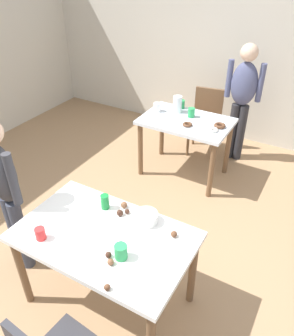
% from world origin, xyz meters
% --- Properties ---
extents(ground_plane, '(6.40, 6.40, 0.00)m').
position_xyz_m(ground_plane, '(0.00, 0.00, 0.00)').
color(ground_plane, '#9E7A56').
extents(wall_back, '(6.40, 0.10, 2.60)m').
position_xyz_m(wall_back, '(0.00, 3.20, 1.30)').
color(wall_back, beige).
rests_on(wall_back, ground_plane).
extents(dining_table_near, '(1.27, 0.78, 0.75)m').
position_xyz_m(dining_table_near, '(-0.01, -0.14, 0.65)').
color(dining_table_near, white).
rests_on(dining_table_near, ground_plane).
extents(dining_table_far, '(1.04, 0.69, 0.75)m').
position_xyz_m(dining_table_far, '(-0.27, 1.86, 0.63)').
color(dining_table_far, silver).
rests_on(dining_table_far, ground_plane).
extents(chair_far_table, '(0.46, 0.46, 0.87)m').
position_xyz_m(chair_far_table, '(-0.28, 2.56, 0.50)').
color(chair_far_table, brown).
rests_on(chair_far_table, ground_plane).
extents(person_girl_near, '(0.45, 0.27, 1.45)m').
position_xyz_m(person_girl_near, '(-0.93, -0.19, 0.87)').
color(person_girl_near, '#383D4C').
rests_on(person_girl_near, ground_plane).
extents(person_adult_far, '(0.45, 0.22, 1.52)m').
position_xyz_m(person_adult_far, '(0.16, 2.56, 0.91)').
color(person_adult_far, '#28282D').
rests_on(person_adult_far, ground_plane).
extents(mixing_bowl, '(0.18, 0.18, 0.08)m').
position_xyz_m(mixing_bowl, '(0.18, 0.13, 0.79)').
color(mixing_bowl, white).
rests_on(mixing_bowl, dining_table_near).
extents(soda_can, '(0.07, 0.07, 0.12)m').
position_xyz_m(soda_can, '(-0.17, 0.11, 0.81)').
color(soda_can, '#198438').
rests_on(soda_can, dining_table_near).
extents(fork_near, '(0.17, 0.02, 0.01)m').
position_xyz_m(fork_near, '(0.49, -0.12, 0.75)').
color(fork_near, silver).
rests_on(fork_near, dining_table_near).
extents(cup_near_0, '(0.09, 0.09, 0.11)m').
position_xyz_m(cup_near_0, '(0.21, -0.25, 0.80)').
color(cup_near_0, green).
rests_on(cup_near_0, dining_table_near).
extents(cup_near_1, '(0.07, 0.07, 0.09)m').
position_xyz_m(cup_near_1, '(-0.37, -0.39, 0.80)').
color(cup_near_1, red).
rests_on(cup_near_1, dining_table_near).
extents(cake_ball_0, '(0.05, 0.05, 0.05)m').
position_xyz_m(cake_ball_0, '(-0.05, 0.19, 0.78)').
color(cake_ball_0, brown).
rests_on(cake_ball_0, dining_table_near).
extents(cake_ball_1, '(0.05, 0.05, 0.05)m').
position_xyz_m(cake_ball_1, '(0.16, -0.18, 0.78)').
color(cake_ball_1, '#3D2319').
rests_on(cake_ball_1, dining_table_near).
extents(cake_ball_2, '(0.04, 0.04, 0.04)m').
position_xyz_m(cake_ball_2, '(0.28, -0.50, 0.77)').
color(cake_ball_2, brown).
rests_on(cake_ball_2, dining_table_near).
extents(cake_ball_3, '(0.05, 0.05, 0.05)m').
position_xyz_m(cake_ball_3, '(-0.03, 0.09, 0.78)').
color(cake_ball_3, '#3D2319').
rests_on(cake_ball_3, dining_table_near).
extents(cake_ball_4, '(0.04, 0.04, 0.04)m').
position_xyz_m(cake_ball_4, '(0.14, -0.29, 0.77)').
color(cake_ball_4, '#3D2319').
rests_on(cake_ball_4, dining_table_near).
extents(cake_ball_5, '(0.05, 0.05, 0.05)m').
position_xyz_m(cake_ball_5, '(0.43, 0.09, 0.77)').
color(cake_ball_5, brown).
rests_on(cake_ball_5, dining_table_near).
extents(cake_ball_6, '(0.04, 0.04, 0.04)m').
position_xyz_m(cake_ball_6, '(0.18, -0.33, 0.77)').
color(cake_ball_6, brown).
rests_on(cake_ball_6, dining_table_near).
extents(cake_ball_7, '(0.04, 0.04, 0.04)m').
position_xyz_m(cake_ball_7, '(0.01, 0.14, 0.77)').
color(cake_ball_7, '#3D2319').
rests_on(cake_ball_7, dining_table_near).
extents(pitcher_far, '(0.11, 0.11, 0.20)m').
position_xyz_m(pitcher_far, '(-0.46, 2.01, 0.85)').
color(pitcher_far, white).
rests_on(pitcher_far, dining_table_far).
extents(cup_far_0, '(0.09, 0.09, 0.11)m').
position_xyz_m(cup_far_0, '(-0.69, 1.91, 0.80)').
color(cup_far_0, white).
rests_on(cup_far_0, dining_table_far).
extents(cup_far_1, '(0.08, 0.08, 0.10)m').
position_xyz_m(cup_far_1, '(-0.47, 2.14, 0.80)').
color(cup_far_1, green).
rests_on(cup_far_1, dining_table_far).
extents(cup_far_2, '(0.08, 0.08, 0.11)m').
position_xyz_m(cup_far_2, '(-0.26, 1.97, 0.81)').
color(cup_far_2, green).
rests_on(cup_far_2, dining_table_far).
extents(donut_far_0, '(0.11, 0.11, 0.03)m').
position_xyz_m(donut_far_0, '(-0.20, 1.73, 0.77)').
color(donut_far_0, brown).
rests_on(donut_far_0, dining_table_far).
extents(donut_far_1, '(0.13, 0.13, 0.04)m').
position_xyz_m(donut_far_1, '(0.13, 1.88, 0.77)').
color(donut_far_1, brown).
rests_on(donut_far_1, dining_table_far).
extents(donut_far_2, '(0.11, 0.11, 0.03)m').
position_xyz_m(donut_far_2, '(0.10, 1.75, 0.77)').
color(donut_far_2, white).
rests_on(donut_far_2, dining_table_far).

